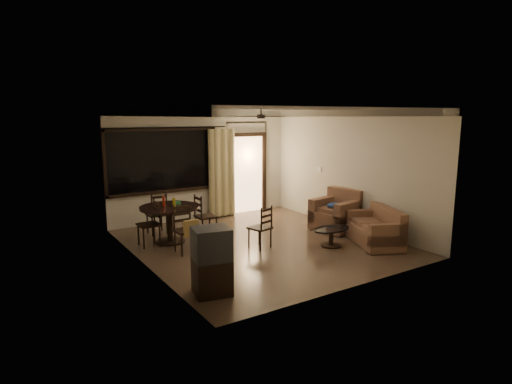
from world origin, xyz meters
TOP-DOWN VIEW (x-y plane):
  - ground at (0.00, 0.00)m, footprint 5.50×5.50m
  - room_shell at (0.59, 1.77)m, footprint 5.50×6.70m
  - dining_table at (-1.58, 1.10)m, footprint 1.25×1.25m
  - dining_chair_west at (-2.04, 1.10)m, footprint 0.42×0.42m
  - dining_chair_east at (-0.75, 1.11)m, footprint 0.42×0.42m
  - dining_chair_south at (-1.58, 0.25)m, footprint 0.42×0.48m
  - dining_chair_north at (-1.59, 1.89)m, footprint 0.42×0.42m
  - tv_cabinet at (-2.05, -1.77)m, footprint 0.63×0.58m
  - sofa at (2.02, -1.36)m, footprint 1.27×1.61m
  - armchair at (2.11, -0.08)m, footprint 1.08×1.08m
  - coffee_table at (1.11, -0.96)m, footprint 0.86×0.52m
  - side_chair at (-0.19, -0.27)m, footprint 0.48×0.48m

SIDE VIEW (x-z plane):
  - ground at x=0.00m, z-range 0.00..0.00m
  - coffee_table at x=1.11m, z-range 0.06..0.44m
  - side_chair at x=-0.19m, z-range -0.18..0.71m
  - dining_chair_west at x=-2.04m, z-range -0.19..0.76m
  - dining_chair_east at x=-0.75m, z-range -0.19..0.76m
  - dining_chair_north at x=-1.59m, z-range -0.19..0.76m
  - sofa at x=2.02m, z-range -0.08..0.69m
  - dining_chair_south at x=-1.58m, z-range -0.17..0.78m
  - armchair at x=2.11m, z-range -0.08..0.86m
  - tv_cabinet at x=-2.05m, z-range 0.00..1.04m
  - dining_table at x=-1.58m, z-range 0.12..1.12m
  - room_shell at x=0.59m, z-range -0.92..4.58m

